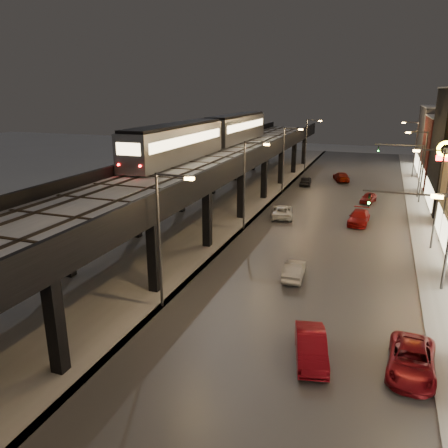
% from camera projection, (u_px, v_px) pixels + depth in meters
% --- Properties ---
extents(road_surface, '(17.00, 120.00, 0.06)m').
position_uv_depth(road_surface, '(329.00, 226.00, 46.10)').
color(road_surface, '#46474D').
rests_on(road_surface, ground).
extents(sidewalk_right, '(4.00, 120.00, 0.14)m').
position_uv_depth(sidewalk_right, '(432.00, 236.00, 42.83)').
color(sidewalk_right, '#9FA1A8').
rests_on(sidewalk_right, ground).
extents(under_viaduct_pavement, '(11.00, 120.00, 0.06)m').
position_uv_depth(under_viaduct_pavement, '(210.00, 214.00, 50.50)').
color(under_viaduct_pavement, '#9FA1A8').
rests_on(under_viaduct_pavement, ground).
extents(elevated_viaduct, '(9.00, 100.00, 6.30)m').
position_uv_depth(elevated_viaduct, '(199.00, 171.00, 46.03)').
color(elevated_viaduct, black).
rests_on(elevated_viaduct, ground).
extents(viaduct_trackbed, '(8.40, 100.00, 0.32)m').
position_uv_depth(viaduct_trackbed, '(199.00, 164.00, 45.92)').
color(viaduct_trackbed, '#B2B7C1').
rests_on(viaduct_trackbed, elevated_viaduct).
extents(viaduct_parapet_streetside, '(0.30, 100.00, 1.10)m').
position_uv_depth(viaduct_parapet_streetside, '(238.00, 161.00, 44.39)').
color(viaduct_parapet_streetside, black).
rests_on(viaduct_parapet_streetside, elevated_viaduct).
extents(viaduct_parapet_far, '(0.30, 100.00, 1.10)m').
position_uv_depth(viaduct_parapet_far, '(162.00, 157.00, 47.22)').
color(viaduct_parapet_far, black).
rests_on(viaduct_parapet_far, elevated_viaduct).
extents(streetlight_left_1, '(2.57, 0.28, 9.00)m').
position_uv_depth(streetlight_left_1, '(163.00, 232.00, 27.39)').
color(streetlight_left_1, '#38383A').
rests_on(streetlight_left_1, ground).
extents(streetlight_left_2, '(2.57, 0.28, 9.00)m').
position_uv_depth(streetlight_left_2, '(247.00, 180.00, 43.56)').
color(streetlight_left_2, '#38383A').
rests_on(streetlight_left_2, ground).
extents(streetlight_right_2, '(2.56, 0.28, 9.00)m').
position_uv_depth(streetlight_right_2, '(435.00, 193.00, 37.97)').
color(streetlight_right_2, '#38383A').
rests_on(streetlight_right_2, ground).
extents(streetlight_left_3, '(2.57, 0.28, 9.00)m').
position_uv_depth(streetlight_left_3, '(285.00, 155.00, 59.74)').
color(streetlight_left_3, '#38383A').
rests_on(streetlight_left_3, ground).
extents(streetlight_right_3, '(2.56, 0.28, 9.00)m').
position_uv_depth(streetlight_right_3, '(421.00, 162.00, 54.15)').
color(streetlight_right_3, '#38383A').
rests_on(streetlight_right_3, ground).
extents(streetlight_left_4, '(2.57, 0.28, 9.00)m').
position_uv_depth(streetlight_left_4, '(307.00, 142.00, 75.92)').
color(streetlight_left_4, '#38383A').
rests_on(streetlight_left_4, ground).
extents(streetlight_right_4, '(2.56, 0.28, 9.00)m').
position_uv_depth(streetlight_right_4, '(414.00, 146.00, 70.33)').
color(streetlight_right_4, '#38383A').
rests_on(streetlight_right_4, ground).
extents(traffic_light_rig_a, '(6.10, 0.34, 7.00)m').
position_uv_depth(traffic_light_rig_a, '(432.00, 229.00, 30.39)').
color(traffic_light_rig_a, '#38383A').
rests_on(traffic_light_rig_a, ground).
extents(traffic_light_rig_b, '(6.10, 0.34, 7.00)m').
position_uv_depth(traffic_light_rig_b, '(412.00, 164.00, 57.35)').
color(traffic_light_rig_b, '#38383A').
rests_on(traffic_light_rig_b, ground).
extents(subway_train, '(3.19, 39.27, 3.82)m').
position_uv_depth(subway_train, '(212.00, 134.00, 55.12)').
color(subway_train, gray).
rests_on(subway_train, viaduct_trackbed).
extents(car_near_white, '(1.66, 4.07, 1.31)m').
position_uv_depth(car_near_white, '(294.00, 271.00, 33.11)').
color(car_near_white, '#9F9FA0').
rests_on(car_near_white, ground).
extents(car_mid_silver, '(3.31, 5.36, 1.38)m').
position_uv_depth(car_mid_silver, '(282.00, 212.00, 49.09)').
color(car_mid_silver, silver).
rests_on(car_mid_silver, ground).
extents(car_mid_dark, '(3.25, 5.21, 1.41)m').
position_uv_depth(car_mid_dark, '(341.00, 177.00, 68.64)').
color(car_mid_dark, maroon).
rests_on(car_mid_dark, ground).
extents(car_far_white, '(2.06, 4.14, 1.36)m').
position_uv_depth(car_far_white, '(305.00, 181.00, 65.96)').
color(car_far_white, black).
rests_on(car_far_white, ground).
extents(car_onc_silver, '(2.53, 4.69, 1.47)m').
position_uv_depth(car_onc_silver, '(311.00, 348.00, 23.05)').
color(car_onc_silver, maroon).
rests_on(car_onc_silver, ground).
extents(car_onc_dark, '(2.58, 5.03, 1.36)m').
position_uv_depth(car_onc_dark, '(411.00, 361.00, 21.99)').
color(car_onc_dark, maroon).
rests_on(car_onc_dark, ground).
extents(car_onc_white, '(2.27, 4.98, 1.41)m').
position_uv_depth(car_onc_white, '(359.00, 218.00, 46.63)').
color(car_onc_white, maroon).
rests_on(car_onc_white, ground).
extents(car_onc_red, '(2.22, 3.87, 1.24)m').
position_uv_depth(car_onc_red, '(368.00, 198.00, 55.55)').
color(car_onc_red, maroon).
rests_on(car_onc_red, ground).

